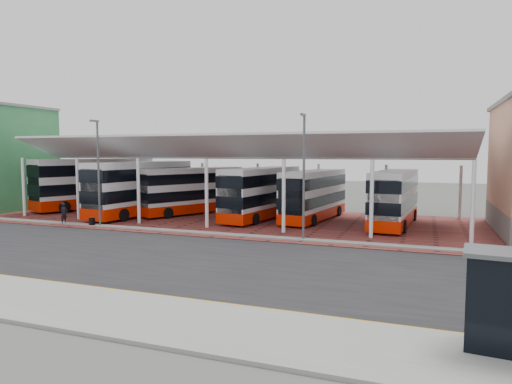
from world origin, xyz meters
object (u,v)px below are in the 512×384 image
bus_0 (95,184)px  bus_2 (191,191)px  bus_5 (395,198)px  bus_3 (262,193)px  bus_4 (314,195)px  pedestrian (64,213)px  bus_1 (141,189)px

bus_0 → bus_2: bus_0 is taller
bus_5 → bus_2: bearing=-176.8°
bus_2 → bus_3: size_ratio=0.95×
bus_4 → pedestrian: bearing=-145.8°
bus_0 → bus_2: 11.13m
bus_1 → bus_4: 15.43m
bus_1 → pedestrian: bus_1 is taller
bus_1 → bus_5: 21.74m
bus_3 → bus_5: bus_3 is taller
pedestrian → bus_1: bearing=-20.4°
bus_2 → pedestrian: bearing=-98.9°
bus_4 → bus_2: bearing=-172.1°
bus_2 → bus_4: bus_2 is taller
bus_1 → bus_3: 11.02m
bus_0 → bus_3: 18.25m
bus_4 → bus_0: bearing=-173.2°
bus_5 → pedestrian: (-24.26, -8.47, -1.24)m
bus_2 → bus_5: size_ratio=0.98×
bus_4 → bus_5: (6.44, -0.63, 0.05)m
bus_1 → pedestrian: 7.24m
bus_2 → bus_3: bearing=20.8°
bus_0 → pedestrian: bus_0 is taller
bus_2 → bus_5: 17.87m
bus_1 → bus_2: bearing=38.7°
bus_3 → bus_5: 10.76m
bus_2 → pedestrian: size_ratio=5.98×
bus_3 → pedestrian: bus_3 is taller
bus_1 → bus_2: 4.48m
bus_2 → pedestrian: (-6.40, -8.96, -1.24)m
bus_5 → bus_1: bearing=-170.3°
bus_1 → bus_2: size_ratio=1.16×
bus_0 → bus_1: 7.80m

